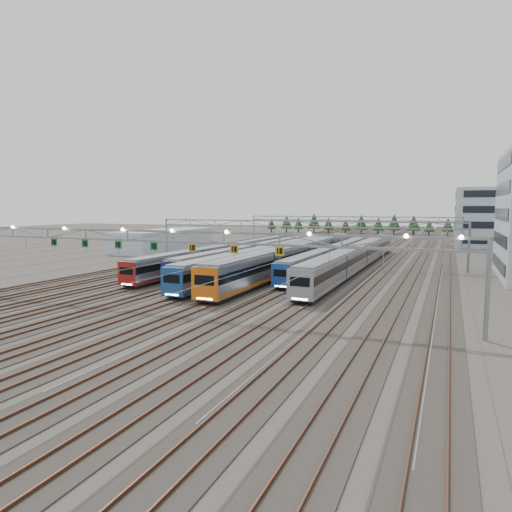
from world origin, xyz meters
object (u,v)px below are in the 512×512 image
at_px(train_d, 300,255).
at_px(train_e, 339,253).
at_px(gantry_far, 349,222).
at_px(depot_bldg_north, 501,218).
at_px(west_shed, 165,240).
at_px(gantry_mid, 298,229).
at_px(gantry_near, 172,239).
at_px(train_f, 358,256).
at_px(train_c, 279,254).
at_px(train_b, 264,252).
at_px(train_a, 242,251).

bearing_deg(train_d, train_e, 64.43).
bearing_deg(gantry_far, train_e, -80.69).
height_order(depot_bldg_north, west_shed, depot_bldg_north).
xyz_separation_m(gantry_mid, gantry_far, (0.00, 45.00, 0.00)).
bearing_deg(gantry_mid, depot_bldg_north, 56.47).
relative_size(gantry_near, gantry_mid, 1.00).
distance_m(gantry_far, depot_bldg_north, 38.95).
xyz_separation_m(train_d, train_f, (9.00, 3.84, -0.14)).
bearing_deg(gantry_near, train_f, 73.59).
bearing_deg(train_c, train_b, 136.99).
height_order(train_e, gantry_near, gantry_near).
relative_size(train_a, train_b, 1.07).
height_order(train_b, gantry_near, gantry_near).
distance_m(train_f, west_shed, 51.98).
height_order(train_d, train_f, train_d).
height_order(train_a, train_c, train_c).
height_order(train_b, train_e, train_b).
distance_m(train_b, gantry_near, 41.66).
xyz_separation_m(train_b, gantry_near, (6.70, -40.80, 5.09)).
height_order(gantry_far, west_shed, gantry_far).
relative_size(train_a, gantry_mid, 1.20).
distance_m(train_d, train_e, 10.43).
height_order(train_c, gantry_mid, gantry_mid).
relative_size(train_f, gantry_mid, 1.15).
relative_size(train_c, train_f, 1.04).
bearing_deg(gantry_far, train_c, -92.66).
xyz_separation_m(train_e, train_f, (4.50, -5.57, 0.20)).
relative_size(train_e, train_f, 0.96).
bearing_deg(depot_bldg_north, train_b, -128.39).
relative_size(gantry_mid, gantry_far, 1.00).
relative_size(train_d, train_f, 1.00).
height_order(train_c, west_shed, west_shed).
height_order(train_d, gantry_near, gantry_near).
xyz_separation_m(train_b, train_c, (4.50, -4.20, 0.10)).
relative_size(train_c, train_d, 1.04).
height_order(train_c, train_e, train_c).
distance_m(gantry_mid, depot_bldg_north, 67.48).
relative_size(gantry_far, west_shed, 1.88).
height_order(train_a, train_e, train_a).
relative_size(train_d, gantry_mid, 1.15).
height_order(train_a, west_shed, west_shed).
xyz_separation_m(train_e, depot_bldg_north, (30.52, 52.42, 5.72)).
xyz_separation_m(train_c, gantry_mid, (2.25, 3.51, 4.30)).
bearing_deg(train_c, train_e, 39.14).
relative_size(train_e, west_shed, 2.08).
xyz_separation_m(train_c, train_e, (9.00, 7.33, -0.14)).
relative_size(train_b, gantry_near, 1.12).
xyz_separation_m(train_a, gantry_near, (11.20, -40.43, 5.08)).
distance_m(train_b, gantry_mid, 8.08).
bearing_deg(train_a, gantry_far, 75.87).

